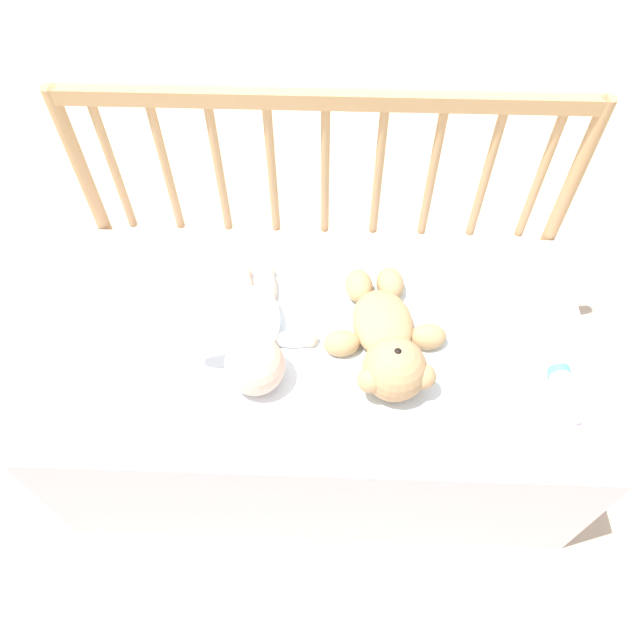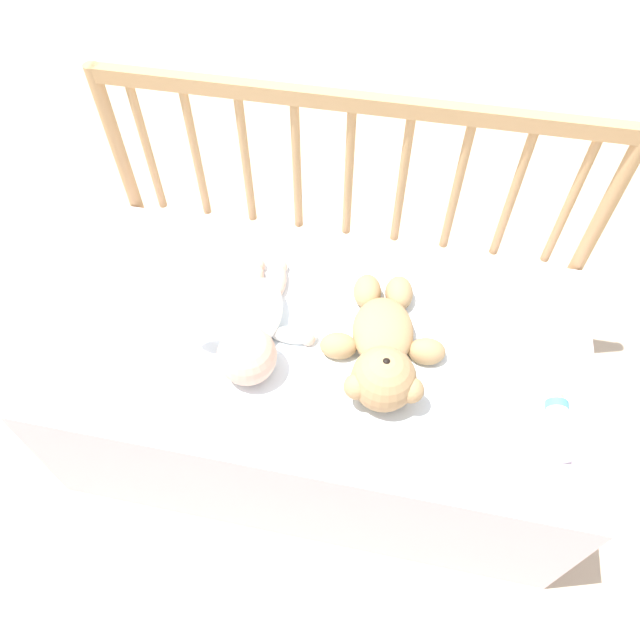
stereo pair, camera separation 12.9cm
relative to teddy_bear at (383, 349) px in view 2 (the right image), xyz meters
The scene contains 7 objects.
ground_plane 0.50m from the teddy_bear, 164.61° to the left, with size 12.00×12.00×0.00m, color #C6B293.
crib_mattress 0.31m from the teddy_bear, 164.61° to the left, with size 1.26×0.68×0.42m.
crib_rail 0.45m from the teddy_bear, 110.47° to the left, with size 1.26×0.04×0.83m.
blanket 0.17m from the teddy_bear, 158.46° to the left, with size 0.78×0.50×0.01m.
teddy_bear is the anchor object (origin of this frame).
baby 0.30m from the teddy_bear, behind, with size 0.29×0.39×0.13m.
baby_bottle 0.39m from the teddy_bear, 13.94° to the right, with size 0.05×0.15×0.05m.
Camera 2 is at (0.16, -0.76, 1.51)m, focal length 32.00 mm.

